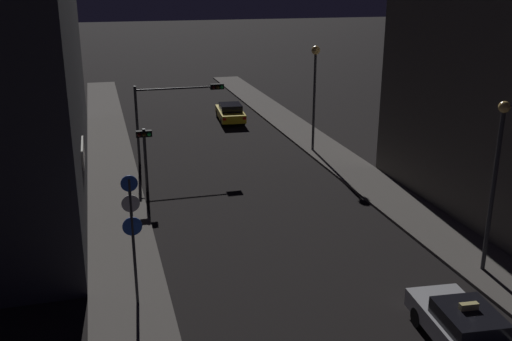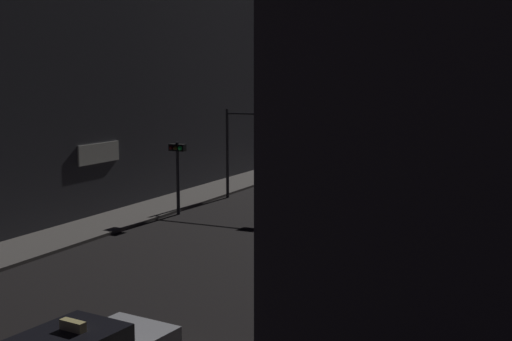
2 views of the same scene
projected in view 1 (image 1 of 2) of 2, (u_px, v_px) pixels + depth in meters
name	position (u px, v px, depth m)	size (l,w,h in m)	color
sidewalk_left	(112.00, 168.00, 34.06)	(2.76, 60.16, 0.13)	#5B5651
sidewalk_right	(327.00, 151.00, 37.44)	(2.76, 60.16, 0.13)	#5B5651
taxi	(465.00, 329.00, 17.35)	(2.19, 4.59, 1.62)	#B7B7BC
far_car	(230.00, 112.00, 45.11)	(2.15, 4.58, 1.42)	yellow
traffic_light_overhead	(174.00, 105.00, 34.44)	(5.30, 0.42, 4.71)	#2D2D33
traffic_light_left_kerb	(145.00, 147.00, 29.74)	(0.80, 0.42, 3.38)	#2D2D33
sign_pole_left	(132.00, 228.00, 19.02)	(0.64, 0.10, 4.58)	#2D2D33
street_lamp_near_block	(496.00, 167.00, 20.94)	(0.42, 0.42, 6.45)	#2D2D33
street_lamp_far_block	(315.00, 77.00, 36.06)	(0.53, 0.53, 6.57)	#2D2D33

